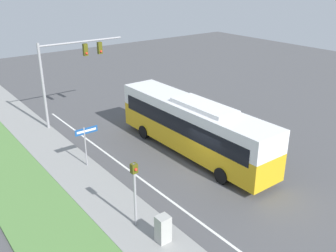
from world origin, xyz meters
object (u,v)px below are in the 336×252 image
signal_gantry (68,65)px  pedestrian_signal (135,185)px  bus (193,125)px  utility_cabinet (163,229)px  street_sign (86,139)px

signal_gantry → pedestrian_signal: (-3.13, -13.79, -2.39)m
bus → signal_gantry: 10.66m
bus → utility_cabinet: 9.05m
signal_gantry → street_sign: size_ratio=2.57×
pedestrian_signal → utility_cabinet: size_ratio=2.62×
signal_gantry → pedestrian_signal: 14.34m
bus → pedestrian_signal: 8.23m
utility_cabinet → signal_gantry: bearing=79.6°
bus → street_sign: (-6.21, 2.41, -0.16)m
bus → pedestrian_signal: bearing=-149.1°
street_sign → utility_cabinet: street_sign is taller
street_sign → utility_cabinet: 8.40m
bus → signal_gantry: bearing=112.3°
utility_cabinet → pedestrian_signal: bearing=100.4°
signal_gantry → utility_cabinet: signal_gantry is taller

